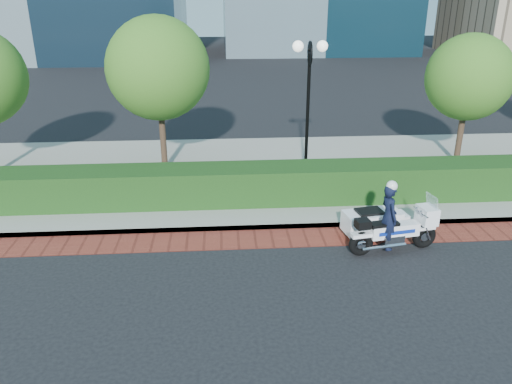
{
  "coord_description": "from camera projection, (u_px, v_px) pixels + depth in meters",
  "views": [
    {
      "loc": [
        -1.6,
        -9.39,
        5.66
      ],
      "look_at": [
        -0.77,
        2.12,
        1.0
      ],
      "focal_mm": 35.0,
      "sensor_mm": 36.0,
      "label": 1
    }
  ],
  "objects": [
    {
      "name": "tree_b",
      "position": [
        158.0,
        69.0,
        15.4
      ],
      "size": [
        3.2,
        3.2,
        4.89
      ],
      "color": "#332319",
      "rests_on": "sidewalk"
    },
    {
      "name": "hedge_main",
      "position": [
        280.0,
        183.0,
        14.0
      ],
      "size": [
        18.0,
        1.2,
        1.0
      ],
      "primitive_type": "cube",
      "color": "black",
      "rests_on": "sidewalk"
    },
    {
      "name": "brick_strip",
      "position": [
        289.0,
        238.0,
        12.3
      ],
      "size": [
        60.0,
        1.0,
        0.01
      ],
      "primitive_type": "cube",
      "color": "maroon",
      "rests_on": "ground"
    },
    {
      "name": "lamppost",
      "position": [
        309.0,
        90.0,
        14.68
      ],
      "size": [
        1.02,
        0.7,
        4.21
      ],
      "color": "black",
      "rests_on": "sidewalk"
    },
    {
      "name": "ground",
      "position": [
        298.0,
        270.0,
        10.91
      ],
      "size": [
        120.0,
        120.0,
        0.0
      ],
      "primitive_type": "plane",
      "color": "black",
      "rests_on": "ground"
    },
    {
      "name": "tree_c",
      "position": [
        469.0,
        77.0,
        16.21
      ],
      "size": [
        2.8,
        2.8,
        4.3
      ],
      "color": "#332319",
      "rests_on": "sidewalk"
    },
    {
      "name": "sidewalk",
      "position": [
        271.0,
        173.0,
        16.43
      ],
      "size": [
        60.0,
        8.0,
        0.15
      ],
      "primitive_type": "cube",
      "color": "gray",
      "rests_on": "ground"
    },
    {
      "name": "police_motorcycle",
      "position": [
        384.0,
        222.0,
        11.71
      ],
      "size": [
        2.2,
        1.57,
        1.78
      ],
      "rotation": [
        0.0,
        0.0,
        0.17
      ],
      "color": "black",
      "rests_on": "ground"
    }
  ]
}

